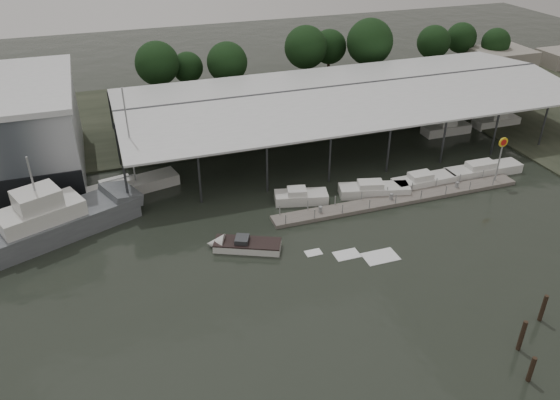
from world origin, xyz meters
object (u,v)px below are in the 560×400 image
object	(u,v)px
white_sailboat	(130,186)
speedboat_underway	(241,245)
shell_fuel_sign	(501,151)
grey_trawler	(55,221)

from	to	relation	value
white_sailboat	speedboat_underway	bearing A→B (deg)	-72.02
shell_fuel_sign	speedboat_underway	world-z (taller)	shell_fuel_sign
white_sailboat	speedboat_underway	xyz separation A→B (m)	(8.48, -14.30, -0.25)
grey_trawler	white_sailboat	bearing A→B (deg)	18.54
white_sailboat	speedboat_underway	world-z (taller)	white_sailboat
white_sailboat	speedboat_underway	size ratio (longest dim) A/B	0.70
shell_fuel_sign	speedboat_underway	size ratio (longest dim) A/B	0.33
shell_fuel_sign	white_sailboat	size ratio (longest dim) A/B	0.47
grey_trawler	white_sailboat	xyz separation A→B (m)	(7.41, 6.45, -0.94)
grey_trawler	speedboat_underway	distance (m)	17.76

